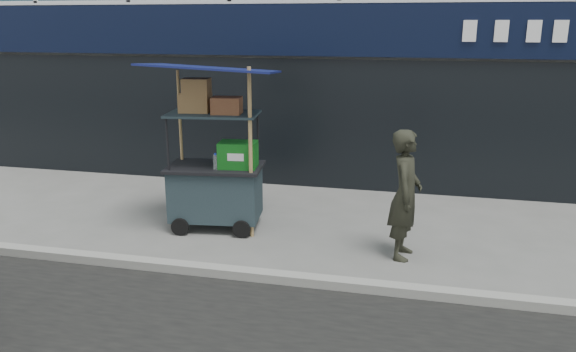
# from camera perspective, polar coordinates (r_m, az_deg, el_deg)

# --- Properties ---
(ground) EXTENTS (80.00, 80.00, 0.00)m
(ground) POSITION_cam_1_polar(r_m,az_deg,el_deg) (7.09, 0.14, -10.09)
(ground) COLOR #5E5E59
(ground) RESTS_ON ground
(curb) EXTENTS (80.00, 0.18, 0.12)m
(curb) POSITION_cam_1_polar(r_m,az_deg,el_deg) (6.89, -0.24, -10.33)
(curb) COLOR gray
(curb) RESTS_ON ground
(vendor_cart) EXTENTS (2.01, 1.52, 2.52)m
(vendor_cart) POSITION_cam_1_polar(r_m,az_deg,el_deg) (8.46, -7.30, 0.44)
(vendor_cart) COLOR #1B292E
(vendor_cart) RESTS_ON ground
(vendor_man) EXTENTS (0.47, 0.67, 1.73)m
(vendor_man) POSITION_cam_1_polar(r_m,az_deg,el_deg) (7.50, 11.84, -1.88)
(vendor_man) COLOR black
(vendor_man) RESTS_ON ground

